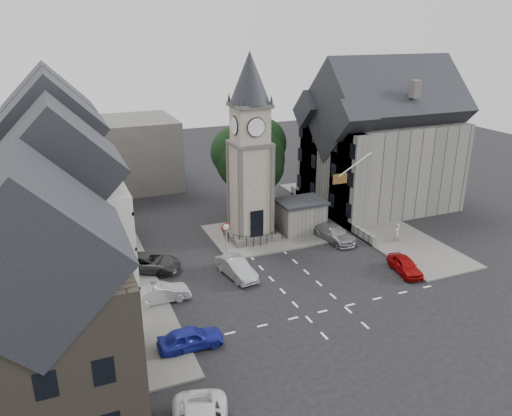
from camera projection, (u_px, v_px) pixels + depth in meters
name	position (u px, v px, depth m)	size (l,w,h in m)	color
ground	(289.00, 275.00, 38.36)	(120.00, 120.00, 0.00)	black
pavement_west	(112.00, 270.00, 39.05)	(6.00, 30.00, 0.14)	#595651
pavement_east	(362.00, 218.00, 49.59)	(6.00, 26.00, 0.14)	#595651
central_island	(266.00, 234.00, 45.81)	(10.00, 8.00, 0.16)	#595651
road_markings	(325.00, 311.00, 33.58)	(20.00, 8.00, 0.01)	silver
clock_tower	(250.00, 150.00, 42.50)	(4.86, 4.86, 16.25)	#4C4944
stone_shelter	(301.00, 216.00, 46.06)	(4.30, 3.30, 3.08)	slate
town_tree	(250.00, 148.00, 47.96)	(7.20, 7.20, 10.80)	black
warning_sign_post	(226.00, 232.00, 41.23)	(0.70, 0.19, 2.85)	black
terrace_pink	(55.00, 163.00, 44.41)	(8.10, 7.60, 12.80)	#D18F96
terrace_cream	(59.00, 188.00, 37.47)	(8.10, 7.60, 12.80)	beige
terrace_tudor	(65.00, 231.00, 30.66)	(8.10, 7.60, 12.00)	silver
building_sw_stone	(42.00, 324.00, 22.60)	(8.60, 7.60, 10.40)	#4E443A
backdrop_west	(88.00, 157.00, 56.97)	(20.00, 10.00, 8.00)	#4C4944
east_building	(380.00, 148.00, 51.35)	(14.40, 11.40, 12.60)	slate
east_boundary_wall	(328.00, 212.00, 50.18)	(0.40, 16.00, 0.90)	slate
flagpole	(355.00, 164.00, 42.30)	(3.68, 0.10, 2.74)	white
car_west_blue	(190.00, 338.00, 29.53)	(1.57, 3.91, 1.33)	navy
car_west_silver	(161.00, 293.00, 34.52)	(1.39, 3.99, 1.31)	#A2A3AA
car_west_grey	(148.00, 263.00, 38.84)	(2.35, 5.11, 1.42)	#2F2F31
car_island_silver	(236.00, 268.00, 37.97)	(1.49, 4.28, 1.41)	#94989C
car_island_east	(334.00, 233.00, 44.39)	(1.93, 4.76, 1.38)	gray
car_east_red	(405.00, 265.00, 38.59)	(1.50, 3.72, 1.27)	#970809
pedestrian	(397.00, 233.00, 43.92)	(0.64, 0.42, 1.76)	#B4AC95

